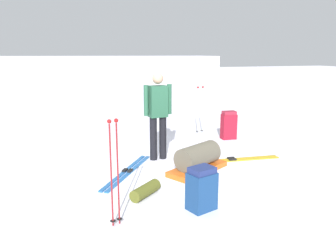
{
  "coord_description": "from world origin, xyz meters",
  "views": [
    {
      "loc": [
        -1.98,
        -5.92,
        2.06
      ],
      "look_at": [
        0.0,
        0.0,
        0.7
      ],
      "focal_mm": 36.01,
      "sensor_mm": 36.0,
      "label": 1
    }
  ],
  "objects_px": {
    "ski_pair_far": "(127,172)",
    "backpack_bright": "(202,189)",
    "ski_poles_planted_far": "(114,168)",
    "backpack_large_dark": "(229,125)",
    "ski_poles_planted_near": "(200,107)",
    "gear_sled": "(198,159)",
    "sleeping_mat_rolled": "(146,190)",
    "ski_pair_near": "(232,160)",
    "skier_standing": "(158,111)"
  },
  "relations": [
    {
      "from": "sleeping_mat_rolled",
      "to": "backpack_bright",
      "type": "bearing_deg",
      "value": -46.85
    },
    {
      "from": "backpack_bright",
      "to": "sleeping_mat_rolled",
      "type": "xyz_separation_m",
      "value": [
        -0.6,
        0.64,
        -0.2
      ]
    },
    {
      "from": "backpack_large_dark",
      "to": "gear_sled",
      "type": "xyz_separation_m",
      "value": [
        -1.63,
        -1.89,
        -0.11
      ]
    },
    {
      "from": "ski_pair_near",
      "to": "backpack_bright",
      "type": "height_order",
      "value": "backpack_bright"
    },
    {
      "from": "ski_poles_planted_near",
      "to": "gear_sled",
      "type": "xyz_separation_m",
      "value": [
        -1.21,
        -2.67,
        -0.46
      ]
    },
    {
      "from": "skier_standing",
      "to": "ski_poles_planted_far",
      "type": "relative_size",
      "value": 1.29
    },
    {
      "from": "ski_pair_far",
      "to": "gear_sled",
      "type": "xyz_separation_m",
      "value": [
        1.19,
        -0.34,
        0.21
      ]
    },
    {
      "from": "ski_poles_planted_near",
      "to": "backpack_large_dark",
      "type": "bearing_deg",
      "value": -61.87
    },
    {
      "from": "ski_pair_far",
      "to": "backpack_bright",
      "type": "relative_size",
      "value": 2.76
    },
    {
      "from": "ski_pair_near",
      "to": "ski_pair_far",
      "type": "distance_m",
      "value": 2.07
    },
    {
      "from": "backpack_large_dark",
      "to": "ski_poles_planted_near",
      "type": "xyz_separation_m",
      "value": [
        -0.42,
        0.79,
        0.35
      ]
    },
    {
      "from": "sleeping_mat_rolled",
      "to": "ski_pair_near",
      "type": "bearing_deg",
      "value": 28.3
    },
    {
      "from": "backpack_large_dark",
      "to": "backpack_bright",
      "type": "relative_size",
      "value": 1.16
    },
    {
      "from": "skier_standing",
      "to": "ski_pair_far",
      "type": "xyz_separation_m",
      "value": [
        -0.74,
        -0.56,
        -0.94
      ]
    },
    {
      "from": "sleeping_mat_rolled",
      "to": "ski_pair_far",
      "type": "bearing_deg",
      "value": 92.4
    },
    {
      "from": "skier_standing",
      "to": "gear_sled",
      "type": "xyz_separation_m",
      "value": [
        0.46,
        -0.9,
        -0.73
      ]
    },
    {
      "from": "skier_standing",
      "to": "backpack_bright",
      "type": "distance_m",
      "value": 2.38
    },
    {
      "from": "ski_pair_far",
      "to": "backpack_large_dark",
      "type": "bearing_deg",
      "value": 28.69
    },
    {
      "from": "ski_poles_planted_far",
      "to": "sleeping_mat_rolled",
      "type": "xyz_separation_m",
      "value": [
        0.55,
        0.69,
        -0.64
      ]
    },
    {
      "from": "ski_pair_near",
      "to": "gear_sled",
      "type": "xyz_separation_m",
      "value": [
        -0.88,
        -0.35,
        0.21
      ]
    },
    {
      "from": "backpack_bright",
      "to": "gear_sled",
      "type": "height_order",
      "value": "backpack_bright"
    },
    {
      "from": "ski_pair_far",
      "to": "ski_poles_planted_near",
      "type": "distance_m",
      "value": 3.42
    },
    {
      "from": "ski_pair_far",
      "to": "backpack_bright",
      "type": "xyz_separation_m",
      "value": [
        0.65,
        -1.72,
        0.28
      ]
    },
    {
      "from": "backpack_bright",
      "to": "sleeping_mat_rolled",
      "type": "distance_m",
      "value": 0.9
    },
    {
      "from": "skier_standing",
      "to": "backpack_large_dark",
      "type": "relative_size",
      "value": 2.47
    },
    {
      "from": "ski_poles_planted_near",
      "to": "gear_sled",
      "type": "bearing_deg",
      "value": -114.4
    },
    {
      "from": "backpack_large_dark",
      "to": "ski_poles_planted_near",
      "type": "height_order",
      "value": "ski_poles_planted_near"
    },
    {
      "from": "ski_pair_near",
      "to": "sleeping_mat_rolled",
      "type": "relative_size",
      "value": 3.57
    },
    {
      "from": "skier_standing",
      "to": "backpack_large_dark",
      "type": "distance_m",
      "value": 2.39
    },
    {
      "from": "backpack_large_dark",
      "to": "ski_pair_far",
      "type": "bearing_deg",
      "value": -151.31
    },
    {
      "from": "ski_pair_far",
      "to": "ski_poles_planted_far",
      "type": "bearing_deg",
      "value": -105.99
    },
    {
      "from": "ski_pair_far",
      "to": "ski_poles_planted_near",
      "type": "height_order",
      "value": "ski_poles_planted_near"
    },
    {
      "from": "ski_poles_planted_far",
      "to": "sleeping_mat_rolled",
      "type": "relative_size",
      "value": 2.4
    },
    {
      "from": "ski_pair_far",
      "to": "ski_poles_planted_far",
      "type": "height_order",
      "value": "ski_poles_planted_far"
    },
    {
      "from": "ski_pair_near",
      "to": "ski_pair_far",
      "type": "xyz_separation_m",
      "value": [
        -2.07,
        -0.01,
        0.0
      ]
    },
    {
      "from": "gear_sled",
      "to": "sleeping_mat_rolled",
      "type": "height_order",
      "value": "gear_sled"
    },
    {
      "from": "skier_standing",
      "to": "backpack_bright",
      "type": "bearing_deg",
      "value": -92.22
    },
    {
      "from": "ski_poles_planted_far",
      "to": "backpack_large_dark",
      "type": "bearing_deg",
      "value": 44.89
    },
    {
      "from": "backpack_bright",
      "to": "ski_poles_planted_near",
      "type": "distance_m",
      "value": 4.44
    },
    {
      "from": "backpack_large_dark",
      "to": "ski_pair_near",
      "type": "bearing_deg",
      "value": -116.18
    },
    {
      "from": "ski_pair_near",
      "to": "sleeping_mat_rolled",
      "type": "height_order",
      "value": "sleeping_mat_rolled"
    },
    {
      "from": "ski_poles_planted_far",
      "to": "skier_standing",
      "type": "bearing_deg",
      "value": 61.93
    },
    {
      "from": "ski_poles_planted_near",
      "to": "sleeping_mat_rolled",
      "type": "bearing_deg",
      "value": -124.68
    },
    {
      "from": "ski_poles_planted_near",
      "to": "ski_poles_planted_far",
      "type": "relative_size",
      "value": 0.93
    },
    {
      "from": "backpack_bright",
      "to": "gear_sled",
      "type": "bearing_deg",
      "value": 68.49
    },
    {
      "from": "ski_pair_far",
      "to": "backpack_large_dark",
      "type": "xyz_separation_m",
      "value": [
        2.83,
        1.55,
        0.32
      ]
    },
    {
      "from": "skier_standing",
      "to": "ski_pair_far",
      "type": "distance_m",
      "value": 1.32
    },
    {
      "from": "sleeping_mat_rolled",
      "to": "backpack_large_dark",
      "type": "bearing_deg",
      "value": 43.37
    },
    {
      "from": "sleeping_mat_rolled",
      "to": "ski_poles_planted_far",
      "type": "bearing_deg",
      "value": -128.57
    },
    {
      "from": "ski_pair_near",
      "to": "sleeping_mat_rolled",
      "type": "xyz_separation_m",
      "value": [
        -2.03,
        -1.09,
        0.08
      ]
    }
  ]
}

